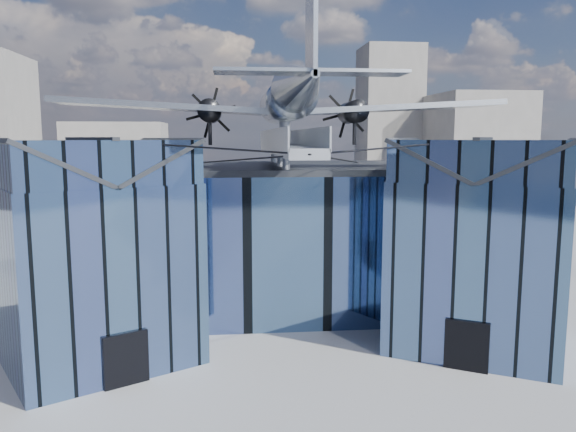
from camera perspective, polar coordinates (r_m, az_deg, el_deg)
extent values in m
plane|color=gray|center=(33.14, 0.36, -12.91)|extent=(120.00, 120.00, 0.00)
cube|color=#486392|center=(40.54, -1.02, -2.06)|extent=(28.00, 14.00, 9.50)
cube|color=#222529|center=(39.97, -1.03, 4.94)|extent=(28.00, 14.00, 0.40)
cube|color=#486392|center=(31.42, -18.91, -5.46)|extent=(11.79, 11.43, 9.50)
cube|color=#486392|center=(30.64, -19.40, 5.25)|extent=(11.56, 11.20, 2.20)
cube|color=#222529|center=(30.07, -23.53, 5.00)|extent=(7.98, 9.23, 2.40)
cube|color=#222529|center=(31.35, -15.45, 5.47)|extent=(7.98, 9.23, 2.40)
cube|color=#222529|center=(30.61, -19.50, 7.40)|extent=(4.30, 7.10, 0.18)
cube|color=black|center=(28.75, -16.14, -13.81)|extent=(2.03, 1.32, 2.60)
cube|color=black|center=(32.95, -11.40, -4.57)|extent=(0.34, 0.34, 9.50)
cube|color=#486392|center=(33.60, 18.72, -4.59)|extent=(11.79, 11.43, 9.50)
cube|color=#486392|center=(32.88, 19.18, 5.42)|extent=(11.56, 11.20, 2.20)
cube|color=#222529|center=(33.15, 15.29, 5.59)|extent=(7.98, 9.23, 2.40)
cube|color=#222529|center=(32.76, 23.12, 5.21)|extent=(7.98, 9.23, 2.40)
cube|color=#222529|center=(32.85, 19.27, 7.42)|extent=(4.30, 7.10, 0.18)
cube|color=black|center=(30.68, 17.68, -12.46)|extent=(2.03, 1.32, 2.60)
cube|color=black|center=(34.28, 11.21, -4.07)|extent=(0.34, 0.34, 9.50)
cube|color=#9499A1|center=(34.45, -0.26, 6.78)|extent=(1.80, 21.00, 0.50)
cube|color=#9499A1|center=(34.36, -1.77, 7.86)|extent=(0.08, 21.00, 1.10)
cube|color=#9499A1|center=(34.54, 1.24, 7.86)|extent=(0.08, 21.00, 1.10)
cylinder|color=#9499A1|center=(43.93, -1.48, 6.16)|extent=(0.44, 0.44, 1.35)
cylinder|color=#9499A1|center=(37.95, -0.78, 5.87)|extent=(0.44, 0.44, 1.35)
cylinder|color=#9499A1|center=(33.97, -0.17, 5.63)|extent=(0.44, 0.44, 1.35)
cylinder|color=#9499A1|center=(34.94, -0.34, 8.36)|extent=(0.70, 0.70, 1.40)
cylinder|color=black|center=(26.84, -9.95, 6.97)|extent=(10.55, 6.08, 0.69)
cylinder|color=black|center=(28.14, 12.07, 6.95)|extent=(10.55, 6.08, 0.69)
cylinder|color=black|center=(32.30, -5.24, 5.70)|extent=(6.09, 17.04, 1.19)
cylinder|color=black|center=(32.92, 5.32, 5.74)|extent=(6.09, 17.04, 1.19)
cylinder|color=#AAB0B7|center=(35.01, -0.34, 11.55)|extent=(2.50, 11.00, 2.50)
sphere|color=#AAB0B7|center=(40.48, -1.11, 11.07)|extent=(2.50, 2.50, 2.50)
cube|color=black|center=(39.52, -0.99, 12.14)|extent=(1.60, 1.40, 0.50)
cone|color=#AAB0B7|center=(26.11, 1.62, 13.43)|extent=(2.50, 7.00, 2.50)
cube|color=#AAB0B7|center=(24.07, 2.39, 17.74)|extent=(0.18, 2.40, 3.40)
cube|color=#AAB0B7|center=(23.97, 2.33, 14.40)|extent=(8.00, 1.80, 0.14)
cube|color=#AAB0B7|center=(36.01, -11.86, 10.81)|extent=(14.00, 3.20, 1.08)
cylinder|color=black|center=(36.43, -7.93, 10.47)|extent=(1.44, 3.20, 1.44)
cone|color=black|center=(38.23, -7.84, 10.35)|extent=(0.70, 0.70, 0.70)
cube|color=black|center=(38.38, -7.83, 10.34)|extent=(1.05, 0.06, 3.33)
cube|color=black|center=(38.38, -7.83, 10.34)|extent=(2.53, 0.06, 2.53)
cube|color=black|center=(38.38, -7.83, 10.34)|extent=(3.33, 0.06, 1.05)
cylinder|color=black|center=(35.80, -7.93, 8.55)|extent=(0.24, 0.24, 1.75)
cube|color=#AAB0B7|center=(37.30, 10.46, 10.74)|extent=(14.00, 3.20, 1.08)
cylinder|color=black|center=(37.28, 6.59, 10.44)|extent=(1.44, 3.20, 1.44)
cone|color=black|center=(39.04, 6.01, 10.33)|extent=(0.70, 0.70, 0.70)
cube|color=black|center=(39.18, 5.96, 10.32)|extent=(1.05, 0.06, 3.33)
cube|color=black|center=(39.18, 5.96, 10.32)|extent=(2.53, 0.06, 2.53)
cube|color=black|center=(39.18, 5.96, 10.32)|extent=(3.33, 0.06, 1.05)
cylinder|color=black|center=(36.66, 6.76, 8.56)|extent=(0.24, 0.24, 1.75)
cube|color=gray|center=(86.40, 18.38, 5.70)|extent=(12.00, 14.00, 18.00)
cube|color=gray|center=(87.50, -16.89, 4.48)|extent=(14.00, 10.00, 14.00)
cube|color=gray|center=(92.34, 10.17, 8.59)|extent=(9.00, 9.00, 26.00)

